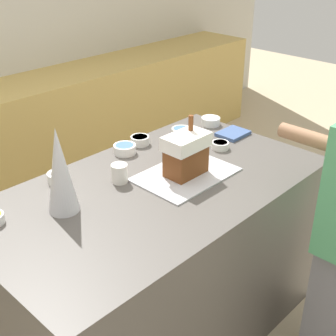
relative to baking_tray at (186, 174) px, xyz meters
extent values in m
plane|color=#C6B28E|center=(-0.18, 0.03, -0.94)|extent=(12.00, 12.00, 0.00)
cube|color=#514C47|center=(-0.18, 0.03, -0.47)|extent=(1.69, 0.95, 0.93)
cube|color=silver|center=(0.00, 0.00, 0.00)|extent=(0.48, 0.34, 0.01)
cube|color=brown|center=(0.00, 0.00, 0.07)|extent=(0.20, 0.12, 0.14)
cube|color=white|center=(0.00, 0.00, 0.18)|extent=(0.22, 0.14, 0.07)
cylinder|color=brown|center=(0.05, 0.02, 0.25)|extent=(0.02, 0.02, 0.08)
cone|color=silver|center=(-0.60, 0.17, 0.19)|extent=(0.14, 0.14, 0.38)
cylinder|color=white|center=(-0.04, 0.40, 0.02)|extent=(0.12, 0.12, 0.05)
cylinder|color=#4770DB|center=(-0.04, 0.40, 0.04)|extent=(0.10, 0.10, 0.01)
cylinder|color=white|center=(0.59, 0.33, 0.02)|extent=(0.11, 0.11, 0.05)
cylinder|color=pink|center=(0.59, 0.33, 0.04)|extent=(0.09, 0.09, 0.01)
cylinder|color=white|center=(0.36, 0.07, 0.02)|extent=(0.09, 0.09, 0.04)
cylinder|color=red|center=(0.36, 0.07, 0.03)|extent=(0.08, 0.08, 0.01)
cylinder|color=white|center=(-0.47, 0.39, 0.02)|extent=(0.10, 0.10, 0.05)
cylinder|color=orange|center=(-0.47, 0.39, 0.04)|extent=(0.09, 0.09, 0.01)
cylinder|color=silver|center=(0.34, 0.34, 0.02)|extent=(0.11, 0.11, 0.05)
cylinder|color=#4770DB|center=(0.34, 0.34, 0.04)|extent=(0.09, 0.09, 0.01)
cylinder|color=silver|center=(0.09, 0.43, 0.02)|extent=(0.10, 0.10, 0.05)
cylinder|color=green|center=(0.09, 0.43, 0.04)|extent=(0.09, 0.09, 0.01)
cube|color=#3F598C|center=(0.56, 0.13, 0.01)|extent=(0.18, 0.14, 0.02)
cylinder|color=white|center=(-0.27, 0.18, 0.04)|extent=(0.08, 0.08, 0.09)
cube|color=slate|center=(0.30, -0.73, -0.56)|extent=(0.31, 0.17, 0.75)
cylinder|color=#996B4C|center=(0.30, -0.53, 0.24)|extent=(0.07, 0.41, 0.07)
camera|label=1|loc=(-1.52, -1.34, 1.09)|focal=50.00mm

